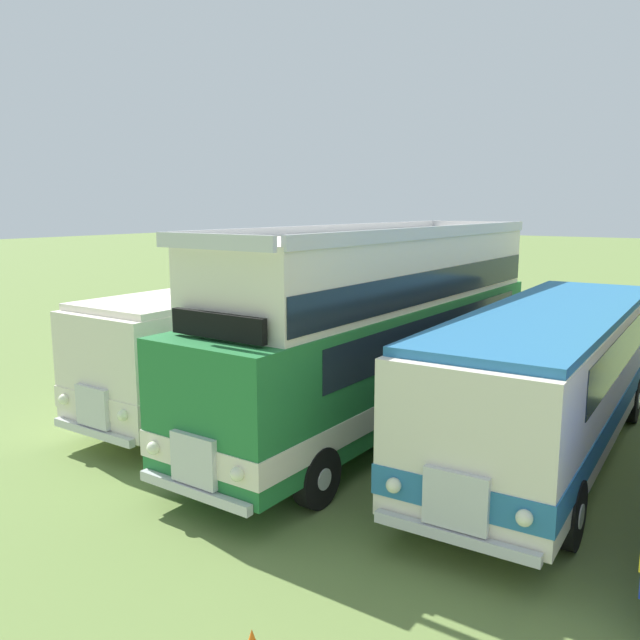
% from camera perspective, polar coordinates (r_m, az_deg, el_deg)
% --- Properties ---
extents(bus_first_in_row, '(2.64, 9.78, 2.99)m').
position_cam_1_polar(bus_first_in_row, '(16.52, -5.75, -1.19)').
color(bus_first_in_row, silver).
rests_on(bus_first_in_row, ground).
extents(bus_second_in_row, '(2.70, 11.61, 4.52)m').
position_cam_1_polar(bus_second_in_row, '(14.52, 5.63, -0.27)').
color(bus_second_in_row, '#237538').
rests_on(bus_second_in_row, ground).
extents(bus_third_in_row, '(2.90, 10.34, 2.99)m').
position_cam_1_polar(bus_third_in_row, '(13.55, 19.61, -4.19)').
color(bus_third_in_row, silver).
rests_on(bus_third_in_row, ground).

